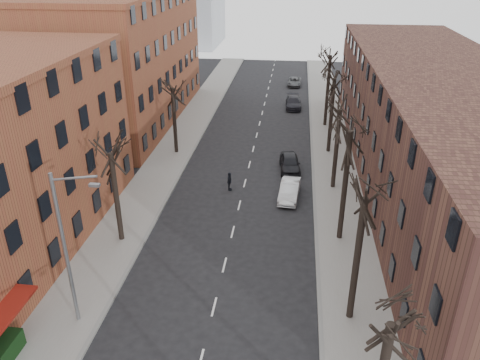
% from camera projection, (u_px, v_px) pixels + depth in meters
% --- Properties ---
extents(sidewalk_left, '(4.00, 90.00, 0.15)m').
position_uv_depth(sidewalk_left, '(175.00, 148.00, 48.09)').
color(sidewalk_left, gray).
rests_on(sidewalk_left, ground).
extents(sidewalk_right, '(4.00, 90.00, 0.15)m').
position_uv_depth(sidewalk_right, '(333.00, 156.00, 46.37)').
color(sidewalk_right, gray).
rests_on(sidewalk_right, ground).
extents(building_left_far, '(12.00, 28.00, 14.00)m').
position_uv_depth(building_left_far, '(123.00, 60.00, 53.92)').
color(building_left_far, brown).
rests_on(building_left_far, ground).
extents(building_right, '(12.00, 50.00, 10.00)m').
position_uv_depth(building_right, '(439.00, 129.00, 38.89)').
color(building_right, '#533226').
rests_on(building_right, ground).
extents(tree_right_b, '(5.20, 5.20, 10.80)m').
position_uv_depth(tree_right_b, '(349.00, 318.00, 25.94)').
color(tree_right_b, black).
rests_on(tree_right_b, ground).
extents(tree_right_c, '(5.20, 5.20, 11.60)m').
position_uv_depth(tree_right_c, '(339.00, 239.00, 33.07)').
color(tree_right_c, black).
rests_on(tree_right_c, ground).
extents(tree_right_d, '(5.20, 5.20, 10.00)m').
position_uv_depth(tree_right_d, '(332.00, 188.00, 40.21)').
color(tree_right_d, black).
rests_on(tree_right_d, ground).
extents(tree_right_e, '(5.20, 5.20, 10.80)m').
position_uv_depth(tree_right_e, '(328.00, 152.00, 47.34)').
color(tree_right_e, black).
rests_on(tree_right_e, ground).
extents(tree_right_f, '(5.20, 5.20, 11.60)m').
position_uv_depth(tree_right_f, '(325.00, 126.00, 54.47)').
color(tree_right_f, black).
rests_on(tree_right_f, ground).
extents(tree_left_a, '(5.20, 5.20, 9.50)m').
position_uv_depth(tree_left_a, '(122.00, 240.00, 32.92)').
color(tree_left_a, black).
rests_on(tree_left_a, ground).
extents(tree_left_b, '(5.20, 5.20, 9.50)m').
position_uv_depth(tree_left_b, '(177.00, 153.00, 47.18)').
color(tree_left_b, black).
rests_on(tree_left_b, ground).
extents(streetlight, '(2.45, 0.22, 9.03)m').
position_uv_depth(streetlight, '(67.00, 245.00, 23.52)').
color(streetlight, slate).
rests_on(streetlight, ground).
extents(silver_sedan, '(1.83, 4.37, 1.40)m').
position_uv_depth(silver_sedan, '(289.00, 190.00, 38.25)').
color(silver_sedan, silver).
rests_on(silver_sedan, ground).
extents(parked_car_near, '(2.19, 4.55, 1.50)m').
position_uv_depth(parked_car_near, '(290.00, 163.00, 43.11)').
color(parked_car_near, black).
rests_on(parked_car_near, ground).
extents(parked_car_mid, '(2.13, 4.81, 1.37)m').
position_uv_depth(parked_car_mid, '(293.00, 103.00, 60.53)').
color(parked_car_mid, black).
rests_on(parked_car_mid, ground).
extents(parked_car_far, '(2.08, 4.28, 1.17)m').
position_uv_depth(parked_car_far, '(294.00, 82.00, 70.63)').
color(parked_car_far, '#4F5155').
rests_on(parked_car_far, ground).
extents(pedestrian_crossing, '(0.41, 0.97, 1.65)m').
position_uv_depth(pedestrian_crossing, '(229.00, 181.00, 39.48)').
color(pedestrian_crossing, black).
rests_on(pedestrian_crossing, ground).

